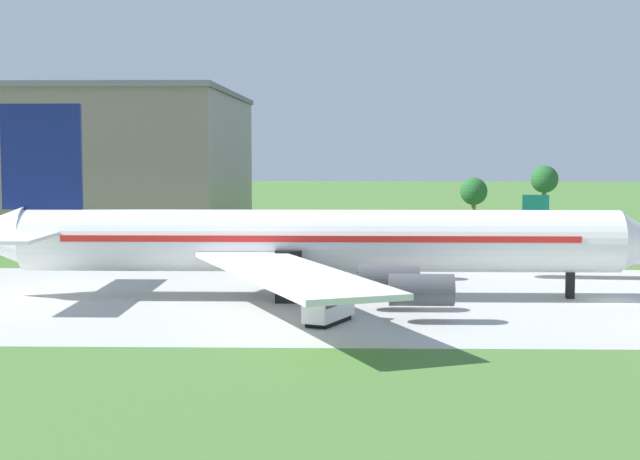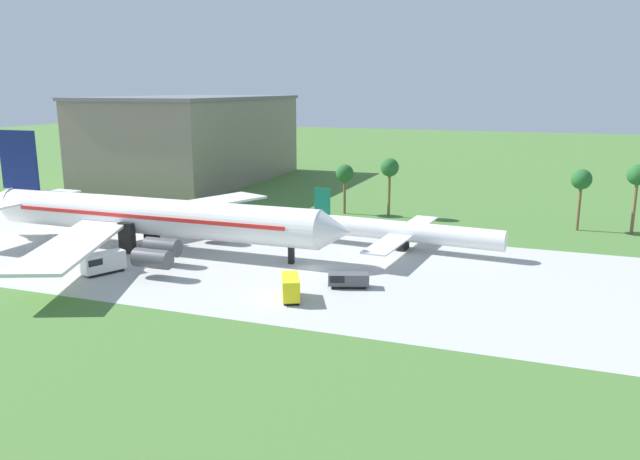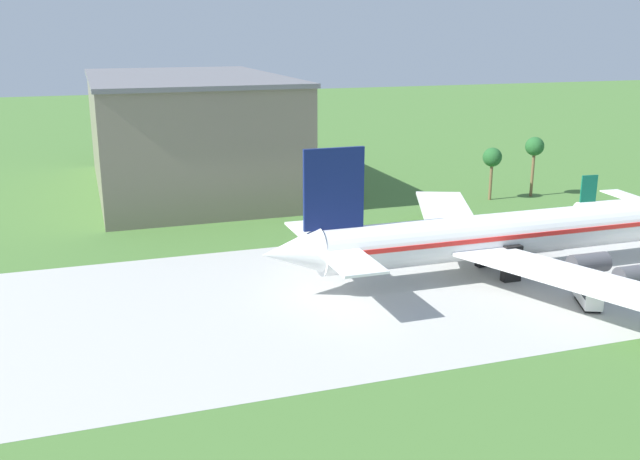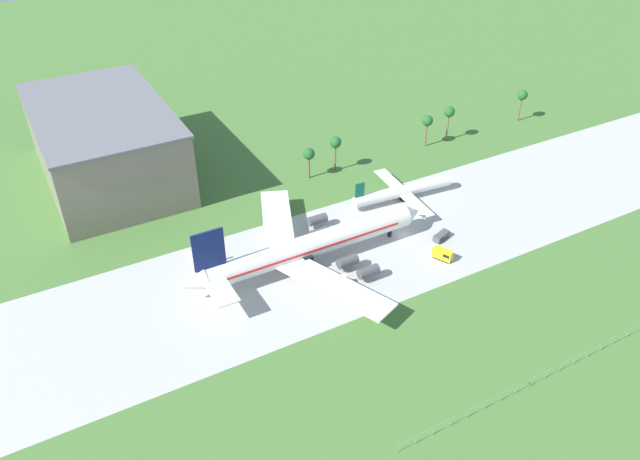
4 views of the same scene
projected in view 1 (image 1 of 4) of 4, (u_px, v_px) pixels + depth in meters
name	position (u px, v px, depth m)	size (l,w,h in m)	color
ground_plane	(613.00, 300.00, 90.20)	(600.00, 600.00, 0.00)	#477233
taxiway_strip	(613.00, 300.00, 90.20)	(320.00, 44.00, 0.02)	#B2B2AD
jet_airliner	(306.00, 241.00, 91.53)	(67.48, 60.57, 18.12)	white
catering_van	(328.00, 304.00, 78.21)	(4.21, 6.11, 2.97)	black
terminal_building	(124.00, 163.00, 159.07)	(36.72, 61.20, 22.73)	slate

